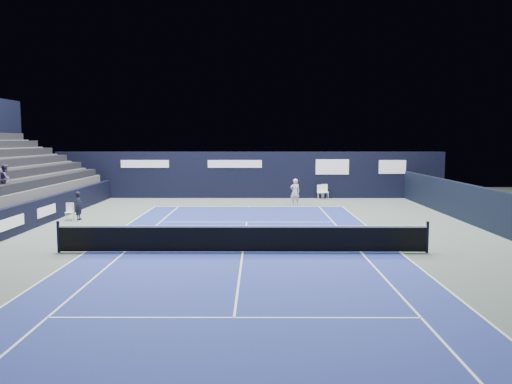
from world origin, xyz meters
TOP-DOWN VIEW (x-y plane):
  - ground at (0.00, 2.00)m, footprint 48.00×48.00m
  - court_surface at (0.00, 0.00)m, footprint 10.97×23.77m
  - enclosure_wall_right at (10.50, 6.00)m, footprint 0.30×22.00m
  - folding_chair_back_a at (4.67, 15.81)m, footprint 0.45×0.47m
  - folding_chair_back_b at (4.95, 15.73)m, footprint 0.47×0.46m
  - line_judge_chair at (-8.63, 6.99)m, footprint 0.43×0.41m
  - line_judge at (-8.21, 7.08)m, footprint 0.38×0.53m
  - court_markings at (0.00, 0.00)m, footprint 11.03×23.83m
  - tennis_net at (0.00, 0.00)m, footprint 12.90×0.10m
  - back_sponsor_wall at (0.01, 16.50)m, footprint 26.00×0.63m
  - side_barrier_left at (-9.50, 5.97)m, footprint 0.33×22.00m
  - tennis_player at (2.75, 12.58)m, footprint 0.65×0.86m

SIDE VIEW (x-z plane):
  - ground at x=0.00m, z-range 0.00..0.00m
  - court_surface at x=0.00m, z-range 0.00..0.01m
  - court_markings at x=0.00m, z-range 0.01..0.01m
  - line_judge_chair at x=-8.63m, z-range 0.06..0.91m
  - tennis_net at x=0.00m, z-range -0.04..1.06m
  - folding_chair_back_b at x=4.95m, z-range 0.07..1.05m
  - side_barrier_left at x=-9.50m, z-range 0.00..1.20m
  - folding_chair_back_a at x=4.67m, z-range 0.15..1.09m
  - line_judge at x=-8.21m, z-range 0.00..1.39m
  - tennis_player at x=2.75m, z-range 0.00..1.59m
  - enclosure_wall_right at x=10.50m, z-range 0.00..1.80m
  - back_sponsor_wall at x=0.01m, z-range 0.00..3.10m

